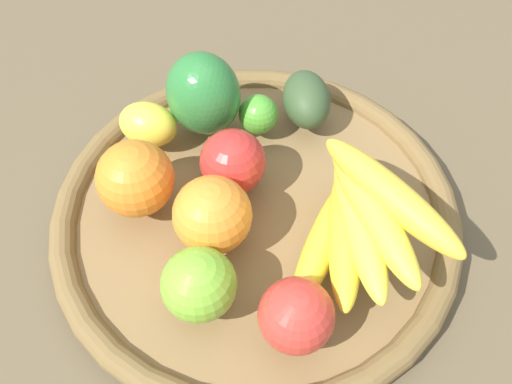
% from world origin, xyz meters
% --- Properties ---
extents(ground_plane, '(2.40, 2.40, 0.00)m').
position_xyz_m(ground_plane, '(0.00, 0.00, 0.00)').
color(ground_plane, brown).
rests_on(ground_plane, ground).
extents(basket, '(0.45, 0.45, 0.04)m').
position_xyz_m(basket, '(0.00, 0.00, 0.02)').
color(basket, olive).
rests_on(basket, ground_plane).
extents(orange_1, '(0.11, 0.11, 0.08)m').
position_xyz_m(orange_1, '(-0.05, 0.03, 0.08)').
color(orange_1, orange).
rests_on(orange_1, basket).
extents(banana_bunch, '(0.17, 0.16, 0.09)m').
position_xyz_m(banana_bunch, '(-0.02, -0.11, 0.09)').
color(banana_bunch, yellow).
rests_on(banana_bunch, basket).
extents(lime_0, '(0.07, 0.07, 0.05)m').
position_xyz_m(lime_0, '(0.11, 0.03, 0.06)').
color(lime_0, green).
rests_on(lime_0, basket).
extents(orange_0, '(0.09, 0.09, 0.08)m').
position_xyz_m(orange_0, '(-0.03, 0.12, 0.08)').
color(orange_0, orange).
rests_on(orange_0, basket).
extents(apple_1, '(0.09, 0.09, 0.07)m').
position_xyz_m(apple_1, '(-0.12, 0.02, 0.07)').
color(apple_1, '#7CBB34').
rests_on(apple_1, basket).
extents(lemon_0, '(0.05, 0.07, 0.05)m').
position_xyz_m(lemon_0, '(0.05, 0.14, 0.06)').
color(lemon_0, yellow).
rests_on(lemon_0, basket).
extents(avocado, '(0.10, 0.08, 0.06)m').
position_xyz_m(avocado, '(0.14, -0.02, 0.07)').
color(avocado, '#374F2C').
rests_on(avocado, basket).
extents(apple_0, '(0.10, 0.10, 0.07)m').
position_xyz_m(apple_0, '(-0.13, -0.07, 0.07)').
color(apple_0, red).
rests_on(apple_0, basket).
extents(bell_pepper, '(0.11, 0.11, 0.10)m').
position_xyz_m(bell_pepper, '(0.09, 0.09, 0.09)').
color(bell_pepper, '#2C7735').
rests_on(bell_pepper, basket).
extents(apple_2, '(0.09, 0.09, 0.07)m').
position_xyz_m(apple_2, '(0.02, 0.03, 0.07)').
color(apple_2, red).
rests_on(apple_2, basket).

